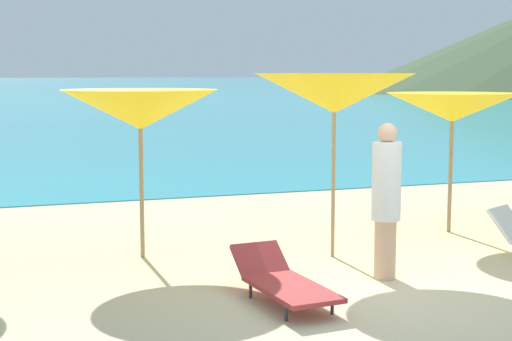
# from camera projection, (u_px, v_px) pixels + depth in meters

# --- Properties ---
(ground_plane) EXTENTS (50.00, 100.00, 0.30)m
(ground_plane) POSITION_uv_depth(u_px,v_px,m) (173.00, 185.00, 17.91)
(ground_plane) COLOR beige
(umbrella_3) EXTENTS (2.19, 2.19, 2.20)m
(umbrella_3) POSITION_uv_depth(u_px,v_px,m) (140.00, 110.00, 9.97)
(umbrella_3) COLOR #9E7F59
(umbrella_3) RESTS_ON ground_plane
(umbrella_4) EXTENTS (2.23, 2.23, 2.40)m
(umbrella_4) POSITION_uv_depth(u_px,v_px,m) (334.00, 93.00, 9.96)
(umbrella_4) COLOR #9E7F59
(umbrella_4) RESTS_ON ground_plane
(umbrella_5) EXTENTS (2.00, 2.00, 2.11)m
(umbrella_5) POSITION_uv_depth(u_px,v_px,m) (452.00, 108.00, 11.58)
(umbrella_5) COLOR #9E7F59
(umbrella_5) RESTS_ON ground_plane
(lounge_chair_2) EXTENTS (0.73, 1.65, 0.49)m
(lounge_chair_2) POSITION_uv_depth(u_px,v_px,m) (283.00, 281.00, 8.18)
(lounge_chair_2) COLOR #A53333
(lounge_chair_2) RESTS_ON ground_plane
(beachgoer_0) EXTENTS (0.34, 0.34, 1.84)m
(beachgoer_0) POSITION_uv_depth(u_px,v_px,m) (386.00, 197.00, 9.01)
(beachgoer_0) COLOR #DBAA84
(beachgoer_0) RESTS_ON ground_plane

